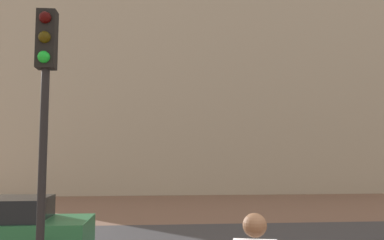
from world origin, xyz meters
name	(u,v)px	position (x,y,z in m)	size (l,w,h in m)	color
ground_plane	(195,230)	(0.00, 10.00, 0.00)	(120.00, 120.00, 0.00)	brown
landmark_building	(213,73)	(3.19, 27.95, 8.82)	(29.77, 13.75, 31.23)	#B2A893
traffic_light_pole	(45,97)	(-2.92, 3.44, 3.13)	(0.28, 0.34, 4.46)	black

